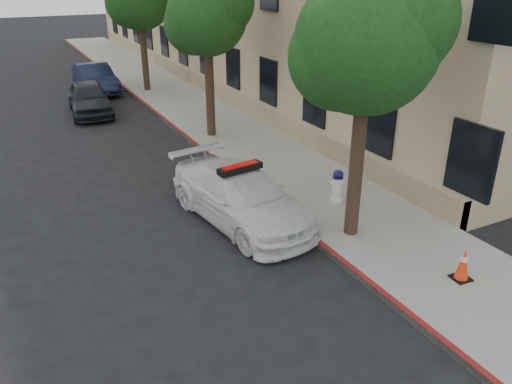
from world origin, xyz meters
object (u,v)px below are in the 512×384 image
object	(u,v)px
parked_car_mid	(89,98)
fire_hydrant	(337,186)
police_car	(240,196)
parked_car_far	(95,79)
traffic_cone	(463,264)

from	to	relation	value
parked_car_mid	fire_hydrant	size ratio (longest dim) A/B	4.69
police_car	parked_car_mid	size ratio (longest dim) A/B	1.19
police_car	fire_hydrant	xyz separation A→B (m)	(2.48, -0.43, -0.09)
parked_car_far	traffic_cone	size ratio (longest dim) A/B	6.22
parked_car_far	fire_hydrant	distance (m)	15.95
parked_car_far	traffic_cone	bearing A→B (deg)	-84.95
police_car	fire_hydrant	distance (m)	2.52
traffic_cone	fire_hydrant	bearing A→B (deg)	90.93
police_car	parked_car_mid	xyz separation A→B (m)	(-1.36, 11.40, 0.02)
police_car	traffic_cone	world-z (taller)	police_car
parked_car_mid	fire_hydrant	bearing A→B (deg)	-67.18
parked_car_mid	police_car	bearing A→B (deg)	-78.35
parked_car_far	fire_hydrant	xyz separation A→B (m)	(2.84, -15.70, -0.11)
traffic_cone	police_car	bearing A→B (deg)	120.34
parked_car_mid	fire_hydrant	xyz separation A→B (m)	(3.84, -11.83, -0.11)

